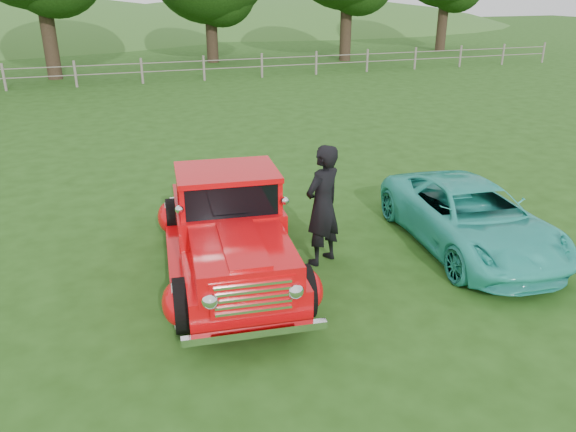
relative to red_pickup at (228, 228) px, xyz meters
name	(u,v)px	position (x,y,z in m)	size (l,w,h in m)	color
ground	(318,322)	(0.78, -1.86, -0.80)	(140.00, 140.00, 0.00)	#204612
distant_hills	(70,76)	(-3.30, 57.61, -5.34)	(116.00, 60.00, 18.00)	#326A27
fence_line	(142,71)	(0.78, 20.14, -0.19)	(48.00, 0.12, 1.20)	gray
red_pickup	(228,228)	(0.00, 0.00, 0.00)	(2.64, 5.15, 1.78)	black
teal_sedan	(471,217)	(4.25, -0.50, -0.22)	(1.92, 4.17, 1.16)	#2FBDAE
man	(323,205)	(1.56, -0.14, 0.23)	(0.74, 0.49, 2.04)	black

